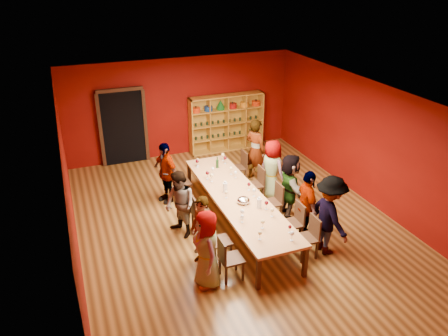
% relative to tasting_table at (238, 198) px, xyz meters
% --- Properties ---
extents(room_shell, '(7.10, 9.10, 3.04)m').
position_rel_tasting_table_xyz_m(room_shell, '(0.00, 0.00, 0.80)').
color(room_shell, brown).
rests_on(room_shell, ground).
extents(tasting_table, '(1.10, 4.50, 0.75)m').
position_rel_tasting_table_xyz_m(tasting_table, '(0.00, 0.00, 0.00)').
color(tasting_table, tan).
rests_on(tasting_table, ground).
extents(doorway, '(1.40, 0.17, 2.30)m').
position_rel_tasting_table_xyz_m(doorway, '(-1.80, 4.43, 0.42)').
color(doorway, black).
rests_on(doorway, ground).
extents(shelving_unit, '(2.40, 0.40, 1.80)m').
position_rel_tasting_table_xyz_m(shelving_unit, '(1.40, 4.32, 0.28)').
color(shelving_unit, '#BE8A2A').
rests_on(shelving_unit, ground).
extents(chair_person_left_0, '(0.42, 0.42, 0.89)m').
position_rel_tasting_table_xyz_m(chair_person_left_0, '(-0.91, -1.69, -0.20)').
color(chair_person_left_0, black).
rests_on(chair_person_left_0, ground).
extents(person_left_0, '(0.41, 0.76, 1.55)m').
position_rel_tasting_table_xyz_m(person_left_0, '(-1.32, -1.69, 0.08)').
color(person_left_0, '#504F55').
rests_on(person_left_0, ground).
extents(chair_person_left_1, '(0.42, 0.42, 0.89)m').
position_rel_tasting_table_xyz_m(chair_person_left_1, '(-0.91, -1.07, -0.20)').
color(chair_person_left_1, black).
rests_on(chair_person_left_1, ground).
extents(person_left_1, '(0.58, 0.66, 1.49)m').
position_rel_tasting_table_xyz_m(person_left_1, '(-1.21, -1.07, 0.05)').
color(person_left_1, '#49494E').
rests_on(person_left_1, ground).
extents(chair_person_left_2, '(0.42, 0.42, 0.89)m').
position_rel_tasting_table_xyz_m(chair_person_left_2, '(-0.91, 0.07, -0.20)').
color(chair_person_left_2, black).
rests_on(chair_person_left_2, ground).
extents(person_left_2, '(0.63, 0.83, 1.53)m').
position_rel_tasting_table_xyz_m(person_left_2, '(-1.32, 0.07, 0.06)').
color(person_left_2, '#5774B4').
rests_on(person_left_2, ground).
extents(chair_person_left_4, '(0.42, 0.42, 0.89)m').
position_rel_tasting_table_xyz_m(chair_person_left_4, '(-0.91, 1.68, -0.20)').
color(chair_person_left_4, black).
rests_on(chair_person_left_4, ground).
extents(person_left_4, '(0.71, 1.01, 1.57)m').
position_rel_tasting_table_xyz_m(person_left_4, '(-1.23, 1.68, 0.09)').
color(person_left_4, '#121632').
rests_on(person_left_4, ground).
extents(chair_person_right_0, '(0.42, 0.42, 0.89)m').
position_rel_tasting_table_xyz_m(chair_person_right_0, '(0.91, -1.60, -0.20)').
color(chair_person_right_0, black).
rests_on(chair_person_right_0, ground).
extents(person_right_0, '(0.47, 1.12, 1.72)m').
position_rel_tasting_table_xyz_m(person_right_0, '(1.34, -1.60, 0.16)').
color(person_right_0, '#141637').
rests_on(person_right_0, ground).
extents(chair_person_right_1, '(0.42, 0.42, 0.89)m').
position_rel_tasting_table_xyz_m(chair_person_right_1, '(0.91, -1.01, -0.20)').
color(chair_person_right_1, black).
rests_on(chair_person_right_1, ground).
extents(person_right_1, '(0.60, 1.00, 1.60)m').
position_rel_tasting_table_xyz_m(person_right_1, '(1.18, -1.01, 0.10)').
color(person_right_1, silver).
rests_on(person_right_1, ground).
extents(chair_person_right_2, '(0.42, 0.42, 0.89)m').
position_rel_tasting_table_xyz_m(chair_person_right_2, '(0.91, -0.06, -0.20)').
color(chair_person_right_2, black).
rests_on(chair_person_right_2, ground).
extents(person_right_2, '(0.66, 1.51, 1.58)m').
position_rel_tasting_table_xyz_m(person_right_2, '(1.29, -0.06, 0.09)').
color(person_right_2, '#5F85C4').
rests_on(person_right_2, ground).
extents(chair_person_right_3, '(0.42, 0.42, 0.89)m').
position_rel_tasting_table_xyz_m(chair_person_right_3, '(0.91, 0.90, -0.20)').
color(chair_person_right_3, black).
rests_on(chair_person_right_3, ground).
extents(person_right_3, '(0.63, 0.85, 1.56)m').
position_rel_tasting_table_xyz_m(person_right_3, '(1.30, 0.90, 0.08)').
color(person_right_3, '#567DB1').
rests_on(person_right_3, ground).
extents(chair_person_right_4, '(0.42, 0.42, 0.89)m').
position_rel_tasting_table_xyz_m(chair_person_right_4, '(0.91, 1.99, -0.20)').
color(chair_person_right_4, black).
rests_on(chair_person_right_4, ground).
extents(person_right_4, '(0.68, 0.77, 1.75)m').
position_rel_tasting_table_xyz_m(person_right_4, '(1.35, 1.99, 0.18)').
color(person_right_4, '#4C4B50').
rests_on(person_right_4, ground).
extents(wine_glass_0, '(0.08, 0.08, 0.20)m').
position_rel_tasting_table_xyz_m(wine_glass_0, '(0.33, -0.15, 0.20)').
color(wine_glass_0, white).
rests_on(wine_glass_0, tasting_table).
extents(wine_glass_1, '(0.09, 0.09, 0.21)m').
position_rel_tasting_table_xyz_m(wine_glass_1, '(-0.36, 1.04, 0.21)').
color(wine_glass_1, white).
rests_on(wine_glass_1, tasting_table).
extents(wine_glass_2, '(0.07, 0.07, 0.18)m').
position_rel_tasting_table_xyz_m(wine_glass_2, '(0.01, -0.44, 0.18)').
color(wine_glass_2, white).
rests_on(wine_glass_2, tasting_table).
extents(wine_glass_3, '(0.08, 0.08, 0.21)m').
position_rel_tasting_table_xyz_m(wine_glass_3, '(0.33, -0.76, 0.20)').
color(wine_glass_3, white).
rests_on(wine_glass_3, tasting_table).
extents(wine_glass_4, '(0.07, 0.07, 0.18)m').
position_rel_tasting_table_xyz_m(wine_glass_4, '(-0.34, -1.05, 0.18)').
color(wine_glass_4, white).
rests_on(wine_glass_4, tasting_table).
extents(wine_glass_5, '(0.08, 0.08, 0.21)m').
position_rel_tasting_table_xyz_m(wine_glass_5, '(0.27, 1.07, 0.20)').
color(wine_glass_5, white).
rests_on(wine_glass_5, tasting_table).
extents(wine_glass_6, '(0.08, 0.08, 0.19)m').
position_rel_tasting_table_xyz_m(wine_glass_6, '(0.30, 0.86, 0.19)').
color(wine_glass_6, white).
rests_on(wine_glass_6, tasting_table).
extents(wine_glass_7, '(0.08, 0.08, 0.20)m').
position_rel_tasting_table_xyz_m(wine_glass_7, '(0.32, -1.06, 0.20)').
color(wine_glass_7, white).
rests_on(wine_glass_7, tasting_table).
extents(wine_glass_8, '(0.08, 0.08, 0.20)m').
position_rel_tasting_table_xyz_m(wine_glass_8, '(-0.27, -1.72, 0.19)').
color(wine_glass_8, white).
rests_on(wine_glass_8, tasting_table).
extents(wine_glass_9, '(0.09, 0.09, 0.22)m').
position_rel_tasting_table_xyz_m(wine_glass_9, '(-0.31, 0.88, 0.21)').
color(wine_glass_9, white).
rests_on(wine_glass_9, tasting_table).
extents(wine_glass_10, '(0.07, 0.07, 0.18)m').
position_rel_tasting_table_xyz_m(wine_glass_10, '(0.37, -1.72, 0.18)').
color(wine_glass_10, white).
rests_on(wine_glass_10, tasting_table).
extents(wine_glass_11, '(0.08, 0.08, 0.20)m').
position_rel_tasting_table_xyz_m(wine_glass_11, '(0.34, 0.16, 0.19)').
color(wine_glass_11, white).
rests_on(wine_glass_11, tasting_table).
extents(wine_glass_12, '(0.08, 0.08, 0.20)m').
position_rel_tasting_table_xyz_m(wine_glass_12, '(-0.05, -1.39, 0.20)').
color(wine_glass_12, white).
rests_on(wine_glass_12, tasting_table).
extents(wine_glass_13, '(0.09, 0.09, 0.21)m').
position_rel_tasting_table_xyz_m(wine_glass_13, '(-0.28, -0.90, 0.21)').
color(wine_glass_13, white).
rests_on(wine_glass_13, tasting_table).
extents(wine_glass_14, '(0.09, 0.09, 0.21)m').
position_rel_tasting_table_xyz_m(wine_glass_14, '(0.28, -1.97, 0.21)').
color(wine_glass_14, white).
rests_on(wine_glass_14, tasting_table).
extents(wine_glass_15, '(0.08, 0.08, 0.21)m').
position_rel_tasting_table_xyz_m(wine_glass_15, '(0.36, 1.72, 0.20)').
color(wine_glass_15, white).
rests_on(wine_glass_15, tasting_table).
extents(wine_glass_16, '(0.09, 0.09, 0.21)m').
position_rel_tasting_table_xyz_m(wine_glass_16, '(0.38, 1.93, 0.21)').
color(wine_glass_16, white).
rests_on(wine_glass_16, tasting_table).
extents(wine_glass_17, '(0.09, 0.09, 0.22)m').
position_rel_tasting_table_xyz_m(wine_glass_17, '(-0.38, 1.77, 0.21)').
color(wine_glass_17, white).
rests_on(wine_glass_17, tasting_table).
extents(wine_glass_18, '(0.08, 0.08, 0.20)m').
position_rel_tasting_table_xyz_m(wine_glass_18, '(-0.15, 1.23, 0.20)').
color(wine_glass_18, white).
rests_on(wine_glass_18, tasting_table).
extents(wine_glass_19, '(0.07, 0.07, 0.18)m').
position_rel_tasting_table_xyz_m(wine_glass_19, '(-0.27, 0.01, 0.18)').
color(wine_glass_19, white).
rests_on(wine_glass_19, tasting_table).
extents(wine_glass_20, '(0.08, 0.08, 0.21)m').
position_rel_tasting_table_xyz_m(wine_glass_20, '(-0.35, 1.85, 0.20)').
color(wine_glass_20, white).
rests_on(wine_glass_20, tasting_table).
extents(spittoon_bowl, '(0.29, 0.29, 0.16)m').
position_rel_tasting_table_xyz_m(spittoon_bowl, '(-0.01, -0.34, 0.12)').
color(spittoon_bowl, silver).
rests_on(spittoon_bowl, tasting_table).
extents(carafe_a, '(0.13, 0.13, 0.28)m').
position_rel_tasting_table_xyz_m(carafe_a, '(-0.20, 0.27, 0.18)').
color(carafe_a, white).
rests_on(carafe_a, tasting_table).
extents(carafe_b, '(0.12, 0.12, 0.26)m').
position_rel_tasting_table_xyz_m(carafe_b, '(0.22, -0.65, 0.17)').
color(carafe_b, white).
rests_on(carafe_b, tasting_table).
extents(wine_bottle, '(0.10, 0.10, 0.30)m').
position_rel_tasting_table_xyz_m(wine_bottle, '(0.09, 1.56, 0.17)').
color(wine_bottle, '#133515').
rests_on(wine_bottle, tasting_table).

